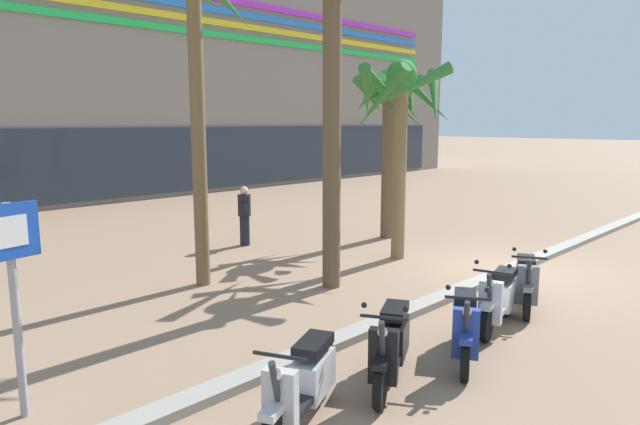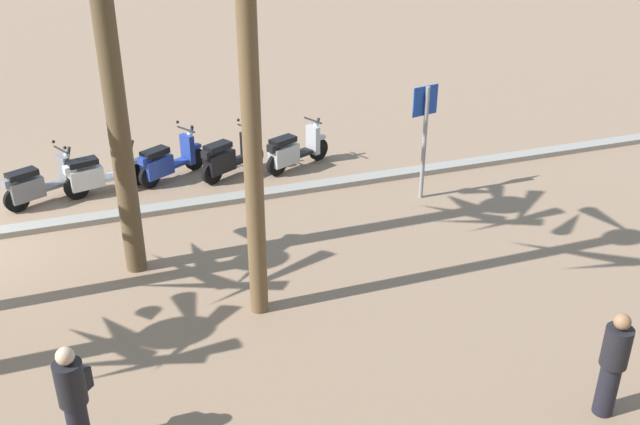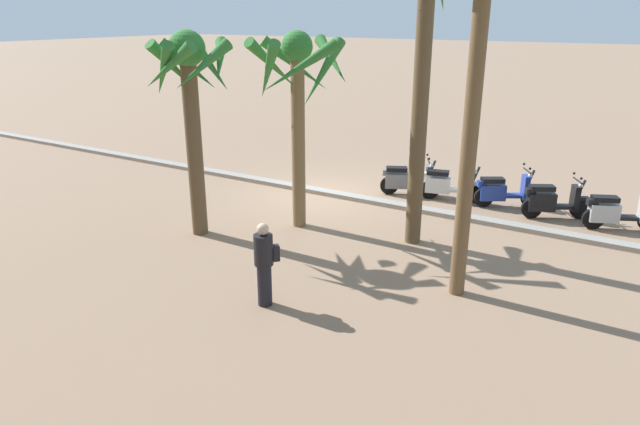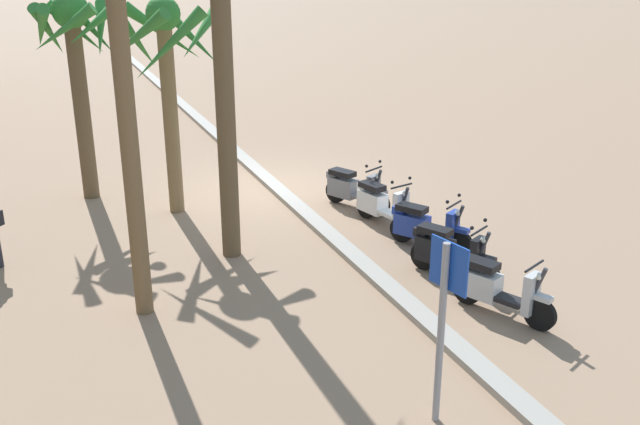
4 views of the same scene
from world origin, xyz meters
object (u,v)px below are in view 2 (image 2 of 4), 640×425
scooter_grey_gap_after_mid (39,184)px  scooter_silver_tail_end (293,151)px  scooter_blue_far_back (167,161)px  scooter_white_second_in_line (99,174)px  pedestrian_by_palm_tree (613,363)px  pedestrian_window_shopping (74,399)px  scooter_black_mid_rear (228,158)px  crossing_sign (425,130)px

scooter_grey_gap_after_mid → scooter_silver_tail_end: bearing=179.9°
scooter_blue_far_back → scooter_white_second_in_line: bearing=8.2°
scooter_white_second_in_line → pedestrian_by_palm_tree: size_ratio=1.17×
scooter_white_second_in_line → pedestrian_window_shopping: (0.77, 7.57, 0.37)m
scooter_blue_far_back → pedestrian_window_shopping: (2.23, 7.78, 0.38)m
scooter_silver_tail_end → scooter_blue_far_back: size_ratio=1.06×
scooter_black_mid_rear → scooter_white_second_in_line: 2.76m
pedestrian_window_shopping → scooter_black_mid_rear: bearing=-115.2°
pedestrian_by_palm_tree → pedestrian_window_shopping: 6.59m
scooter_silver_tail_end → pedestrian_window_shopping: size_ratio=1.08×
scooter_grey_gap_after_mid → pedestrian_by_palm_tree: size_ratio=1.08×
scooter_black_mid_rear → scooter_blue_far_back: same height
scooter_grey_gap_after_mid → pedestrian_window_shopping: 7.48m
scooter_white_second_in_line → scooter_grey_gap_after_mid: same height
scooter_blue_far_back → pedestrian_window_shopping: size_ratio=1.02×
scooter_grey_gap_after_mid → pedestrian_by_palm_tree: 11.29m
scooter_silver_tail_end → scooter_black_mid_rear: bearing=-1.6°
scooter_blue_far_back → scooter_silver_tail_end: bearing=173.2°
scooter_black_mid_rear → scooter_grey_gap_after_mid: bearing=0.4°
crossing_sign → pedestrian_window_shopping: bearing=36.0°
crossing_sign → pedestrian_by_palm_tree: crossing_sign is taller
scooter_blue_far_back → scooter_grey_gap_after_mid: bearing=6.8°
scooter_silver_tail_end → scooter_white_second_in_line: (4.25, -0.12, 0.00)m
scooter_blue_far_back → scooter_white_second_in_line: 1.47m
crossing_sign → scooter_white_second_in_line: bearing=-21.0°
pedestrian_window_shopping → scooter_blue_far_back: bearing=-106.0°
scooter_black_mid_rear → scooter_blue_far_back: size_ratio=1.00×
scooter_silver_tail_end → scooter_grey_gap_after_mid: bearing=-0.1°
scooter_black_mid_rear → scooter_blue_far_back: (1.30, -0.29, -0.02)m
pedestrian_window_shopping → crossing_sign: bearing=-144.0°
scooter_silver_tail_end → scooter_black_mid_rear: scooter_black_mid_rear is taller
scooter_black_mid_rear → pedestrian_by_palm_tree: pedestrian_by_palm_tree is taller
scooter_white_second_in_line → scooter_grey_gap_after_mid: 1.21m
crossing_sign → scooter_grey_gap_after_mid: bearing=-17.1°
scooter_silver_tail_end → scooter_white_second_in_line: 4.25m
scooter_black_mid_rear → pedestrian_by_palm_tree: (-2.88, 9.00, 0.33)m
scooter_white_second_in_line → pedestrian_by_palm_tree: (-5.64, 9.08, 0.34)m
scooter_blue_far_back → crossing_sign: (-4.86, 2.63, 1.06)m
scooter_blue_far_back → scooter_grey_gap_after_mid: same height
scooter_silver_tail_end → scooter_white_second_in_line: size_ratio=0.95×
scooter_blue_far_back → scooter_black_mid_rear: bearing=167.5°
scooter_silver_tail_end → crossing_sign: bearing=131.9°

